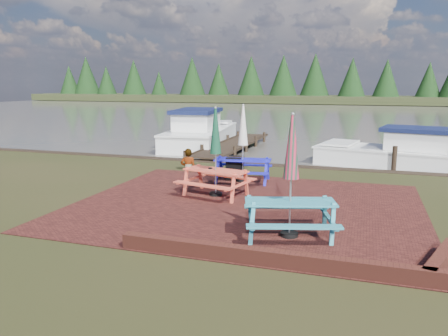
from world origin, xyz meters
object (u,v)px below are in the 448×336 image
at_px(picnic_table_blue, 243,156).
at_px(chalkboard, 235,168).
at_px(picnic_table_red, 216,166).
at_px(jetty, 232,145).
at_px(boat_jetty, 200,134).
at_px(boat_near, 406,155).
at_px(picnic_table_teal, 290,195).
at_px(person, 188,149).

xyz_separation_m(picnic_table_blue, chalkboard, (-0.30, 0.08, -0.46)).
relative_size(picnic_table_red, chalkboard, 3.08).
bearing_deg(jetty, picnic_table_red, -75.90).
height_order(boat_jetty, boat_near, boat_jetty).
bearing_deg(picnic_table_red, boat_near, 65.11).
relative_size(chalkboard, boat_near, 0.12).
distance_m(picnic_table_blue, boat_near, 7.52).
bearing_deg(boat_near, boat_jetty, 83.47).
distance_m(picnic_table_red, chalkboard, 2.11).
relative_size(jetty, boat_near, 1.27).
height_order(chalkboard, boat_near, boat_near).
distance_m(jetty, boat_jetty, 2.57).
height_order(picnic_table_teal, jetty, picnic_table_teal).
distance_m(chalkboard, boat_near, 7.66).
height_order(jetty, boat_jetty, boat_jetty).
distance_m(boat_near, person, 8.80).
xyz_separation_m(picnic_table_red, boat_near, (5.63, 7.21, -0.54)).
height_order(picnic_table_blue, person, picnic_table_blue).
bearing_deg(boat_jetty, boat_near, -26.16).
bearing_deg(boat_near, jetty, 86.53).
height_order(picnic_table_blue, boat_near, picnic_table_blue).
bearing_deg(jetty, boat_near, -16.07).
bearing_deg(jetty, picnic_table_teal, -67.86).
height_order(picnic_table_teal, boat_near, picnic_table_teal).
relative_size(chalkboard, jetty, 0.09).
xyz_separation_m(picnic_table_teal, boat_near, (3.03, 9.97, -0.56)).
bearing_deg(person, picnic_table_teal, 115.08).
height_order(chalkboard, person, person).
bearing_deg(person, picnic_table_blue, 138.47).
height_order(picnic_table_blue, chalkboard, picnic_table_blue).
relative_size(picnic_table_blue, jetty, 0.28).
bearing_deg(picnic_table_blue, chalkboard, 156.62).
bearing_deg(picnic_table_red, chalkboard, 104.28).
relative_size(picnic_table_blue, boat_jetty, 0.31).
bearing_deg(person, boat_near, -167.09).
xyz_separation_m(picnic_table_teal, person, (-4.84, 6.05, -0.11)).
bearing_deg(chalkboard, picnic_table_teal, -71.55).
height_order(chalkboard, boat_jetty, boat_jetty).
xyz_separation_m(picnic_table_red, picnic_table_blue, (0.25, 1.97, -0.01)).
bearing_deg(picnic_table_red, picnic_table_teal, -33.54).
bearing_deg(picnic_table_teal, boat_jetty, 101.51).
xyz_separation_m(picnic_table_red, person, (-2.23, 3.29, -0.09)).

